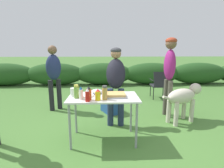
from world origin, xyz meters
name	(u,v)px	position (x,y,z in m)	size (l,w,h in m)	color
ground_plane	(104,139)	(0.00, 0.00, 0.00)	(60.00, 60.00, 0.00)	#477533
shrub_hedge	(104,74)	(0.00, 4.53, 0.45)	(14.40, 0.90, 0.90)	#234C1E
folding_table	(103,101)	(0.00, 0.00, 0.66)	(1.10, 0.64, 0.74)	silver
food_tray	(116,95)	(0.19, -0.01, 0.77)	(0.34, 0.30, 0.06)	#9E9EA3
plate_stack	(87,95)	(-0.26, 0.03, 0.75)	(0.22, 0.22, 0.02)	white
mixing_bowl	(97,91)	(-0.11, 0.19, 0.78)	(0.20, 0.20, 0.07)	silver
paper_cup_stack	(73,92)	(-0.48, 0.04, 0.81)	(0.08, 0.08, 0.13)	white
relish_jar	(76,92)	(-0.41, -0.07, 0.84)	(0.07, 0.07, 0.21)	olive
mayo_bottle	(81,93)	(-0.33, -0.15, 0.83)	(0.06, 0.06, 0.20)	silver
ketchup_bottle	(87,95)	(-0.22, -0.25, 0.83)	(0.06, 0.06, 0.19)	red
mustard_bottle	(98,95)	(-0.08, -0.20, 0.82)	(0.08, 0.08, 0.17)	yellow
hot_sauce_bottle	(89,93)	(-0.21, -0.18, 0.84)	(0.08, 0.08, 0.21)	#CC4214
spice_jar	(105,93)	(0.02, -0.17, 0.84)	(0.08, 0.08, 0.21)	#B2893D
standing_person_with_beanie	(116,78)	(0.24, 0.65, 0.93)	(0.40, 0.49, 1.50)	#232D4C
standing_person_in_red_jacket	(170,67)	(1.41, 0.99, 1.10)	(0.27, 0.34, 1.71)	#4C473D
standing_person_in_dark_puffer	(54,72)	(-1.18, 1.51, 0.93)	(0.44, 0.41, 1.56)	black
dog	(184,97)	(1.62, 0.68, 0.52)	(1.02, 0.60, 0.77)	beige
camp_chair_green_behind_table	(160,84)	(1.65, 2.31, 0.47)	(0.50, 0.60, 0.83)	#232328
cooler_box	(111,105)	(0.17, 1.27, 0.17)	(0.50, 0.57, 0.34)	#234C93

